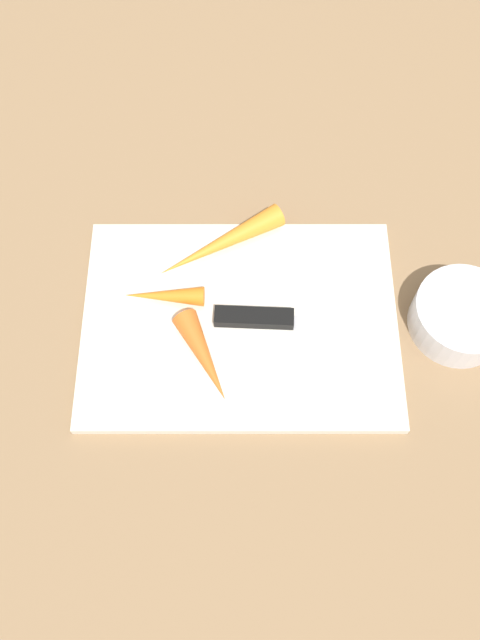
{
  "coord_description": "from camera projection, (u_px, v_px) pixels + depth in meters",
  "views": [
    {
      "loc": [
        0.0,
        0.32,
        0.69
      ],
      "look_at": [
        0.0,
        0.0,
        0.01
      ],
      "focal_mm": 36.73,
      "sensor_mm": 36.0,
      "label": 1
    }
  ],
  "objects": [
    {
      "name": "small_bowl",
      "position": [
        461.0,
        319.0,
        0.74
      ],
      "size": [
        0.11,
        0.11,
        0.04
      ],
      "primitive_type": "cylinder",
      "color": "silver",
      "rests_on": "ground_plane"
    },
    {
      "name": "carrot_shortest",
      "position": [
        164.0,
        296.0,
        0.75
      ],
      "size": [
        0.09,
        0.02,
        0.02
      ],
      "primitive_type": "cone",
      "rotation": [
        0.0,
        1.57,
        6.26
      ],
      "color": "orange",
      "rests_on": "cutting_board"
    },
    {
      "name": "ground_plane",
      "position": [
        240.0,
        324.0,
        0.76
      ],
      "size": [
        1.4,
        1.4,
        0.0
      ],
      "primitive_type": "plane",
      "color": "#8C6D4C"
    },
    {
      "name": "knife",
      "position": [
        266.0,
        321.0,
        0.74
      ],
      "size": [
        0.2,
        0.03,
        0.01
      ],
      "rotation": [
        0.0,
        0.0,
        3.1
      ],
      "color": "#B7B7BC",
      "rests_on": "cutting_board"
    },
    {
      "name": "carrot_medium",
      "position": [
        204.0,
        357.0,
        0.71
      ],
      "size": [
        0.07,
        0.11,
        0.03
      ],
      "primitive_type": "cone",
      "rotation": [
        0.0,
        1.57,
        2.02
      ],
      "color": "orange",
      "rests_on": "cutting_board"
    },
    {
      "name": "cutting_board",
      "position": [
        240.0,
        322.0,
        0.75
      ],
      "size": [
        0.36,
        0.26,
        0.01
      ],
      "primitive_type": "cube",
      "color": "silver",
      "rests_on": "ground_plane"
    },
    {
      "name": "carrot_longest",
      "position": [
        221.0,
        244.0,
        0.77
      ],
      "size": [
        0.15,
        0.11,
        0.03
      ],
      "primitive_type": "cone",
      "rotation": [
        0.0,
        1.57,
        0.53
      ],
      "color": "orange",
      "rests_on": "cutting_board"
    }
  ]
}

